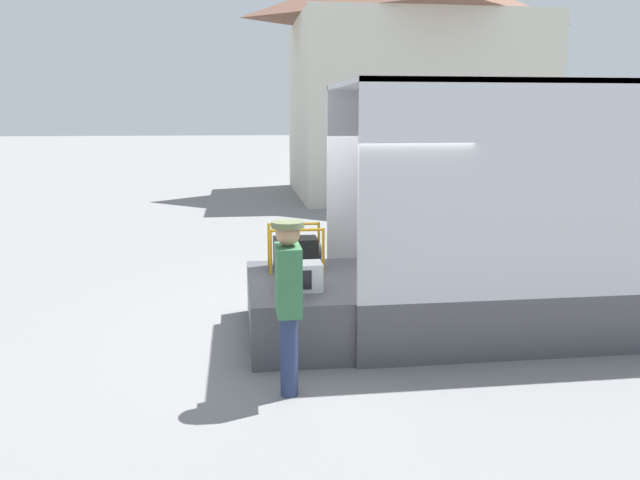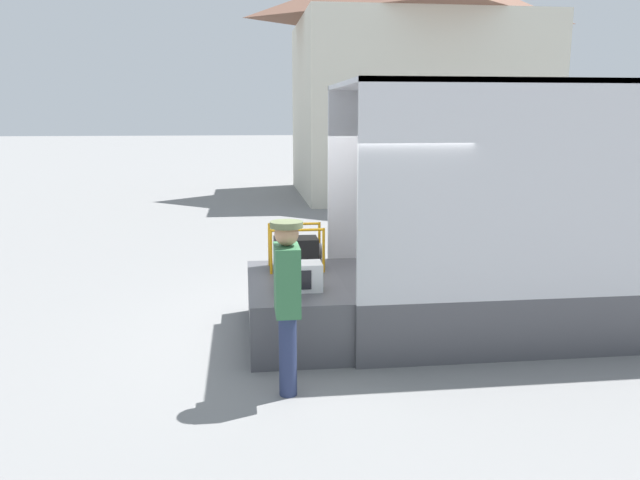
% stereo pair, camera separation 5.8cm
% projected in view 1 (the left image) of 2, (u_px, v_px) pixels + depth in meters
% --- Properties ---
extents(ground_plane, '(160.00, 160.00, 0.00)m').
position_uv_depth(ground_plane, '(339.00, 333.00, 8.11)').
color(ground_plane, gray).
extents(tailgate_deck, '(1.16, 2.25, 0.74)m').
position_uv_depth(tailgate_deck, '(295.00, 308.00, 7.96)').
color(tailgate_deck, '#4C4C51').
rests_on(tailgate_deck, ground).
extents(microwave, '(0.50, 0.34, 0.33)m').
position_uv_depth(microwave, '(301.00, 276.00, 7.40)').
color(microwave, white).
rests_on(microwave, tailgate_deck).
extents(portable_generator, '(0.73, 0.50, 0.60)m').
position_uv_depth(portable_generator, '(297.00, 253.00, 8.42)').
color(portable_generator, black).
rests_on(portable_generator, tailgate_deck).
extents(worker_person, '(0.32, 0.44, 1.79)m').
position_uv_depth(worker_person, '(288.00, 290.00, 6.12)').
color(worker_person, navy).
rests_on(worker_person, ground).
extents(house_backdrop, '(8.30, 7.00, 8.02)m').
position_uv_depth(house_backdrop, '(410.00, 77.00, 21.71)').
color(house_backdrop, beige).
rests_on(house_backdrop, ground).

